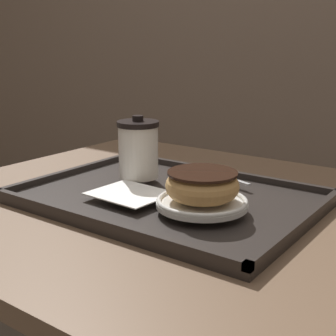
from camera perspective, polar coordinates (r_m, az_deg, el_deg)
cafe_table at (r=0.93m, az=1.96°, el=-13.98°), size 0.98×0.81×0.74m
serving_tray at (r=0.86m, az=0.00°, el=-3.68°), size 0.52×0.37×0.02m
napkin_paper at (r=0.83m, az=-4.70°, el=-3.08°), size 0.13×0.12×0.00m
coffee_cup_front at (r=0.92m, az=-3.63°, el=2.33°), size 0.08×0.08×0.12m
plate_with_chocolate_donut at (r=0.76m, az=4.16°, el=-4.19°), size 0.15×0.15×0.01m
donut_chocolate_glazed at (r=0.75m, az=4.20°, el=-2.07°), size 0.12×0.12×0.04m
spoon at (r=0.95m, az=5.69°, el=-0.56°), size 0.13×0.05×0.01m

